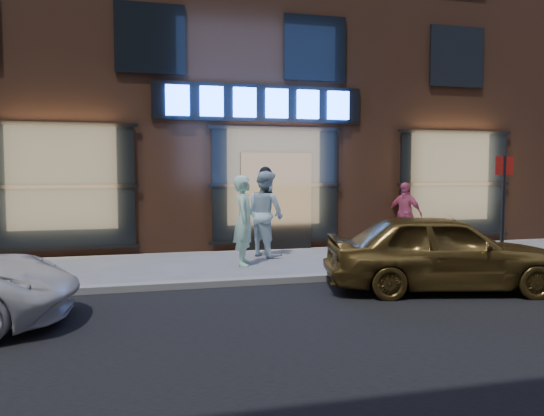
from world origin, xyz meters
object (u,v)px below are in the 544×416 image
(man_cap, at_px, (265,214))
(passerby, at_px, (404,214))
(gold_sedan, at_px, (442,252))
(sign_post, at_px, (503,201))
(man_bowtie, at_px, (244,221))

(man_cap, relative_size, passerby, 1.18)
(passerby, xyz_separation_m, gold_sedan, (-1.96, -4.89, -0.19))
(gold_sedan, bearing_deg, sign_post, -45.84)
(man_cap, height_order, passerby, man_cap)
(gold_sedan, distance_m, sign_post, 2.64)
(passerby, distance_m, sign_post, 3.62)
(gold_sedan, bearing_deg, man_bowtie, 53.41)
(passerby, bearing_deg, man_bowtie, -103.08)
(man_bowtie, height_order, man_cap, man_cap)
(man_cap, bearing_deg, passerby, -104.68)
(man_cap, xyz_separation_m, passerby, (3.92, 0.78, -0.15))
(man_cap, distance_m, passerby, 4.00)
(man_bowtie, relative_size, gold_sedan, 0.49)
(man_cap, bearing_deg, sign_post, -150.07)
(man_bowtie, distance_m, passerby, 4.95)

